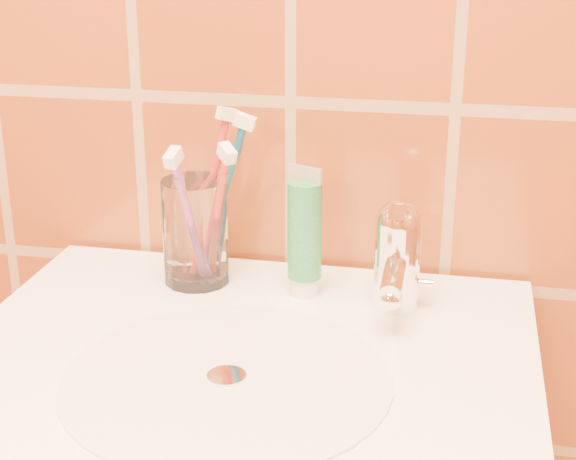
# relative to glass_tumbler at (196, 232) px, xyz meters

# --- Properties ---
(glass_tumbler) EXTENTS (0.10, 0.10, 0.12)m
(glass_tumbler) POSITION_rel_glass_tumbler_xyz_m (0.00, 0.00, 0.00)
(glass_tumbler) COLOR white
(glass_tumbler) RESTS_ON pedestal_sink
(toothpaste_tube) EXTENTS (0.04, 0.04, 0.15)m
(toothpaste_tube) POSITION_rel_glass_tumbler_xyz_m (0.13, -0.01, 0.01)
(toothpaste_tube) COLOR white
(toothpaste_tube) RESTS_ON pedestal_sink
(faucet) EXTENTS (0.05, 0.11, 0.12)m
(faucet) POSITION_rel_glass_tumbler_xyz_m (0.23, -0.03, 0.00)
(faucet) COLOR white
(faucet) RESTS_ON pedestal_sink
(toothbrush_0) EXTENTS (0.14, 0.14, 0.19)m
(toothbrush_0) POSITION_rel_glass_tumbler_xyz_m (0.03, -0.02, 0.03)
(toothbrush_0) COLOR #B23226
(toothbrush_0) RESTS_ON glass_tumbler
(toothbrush_1) EXTENTS (0.08, 0.08, 0.20)m
(toothbrush_1) POSITION_rel_glass_tumbler_xyz_m (0.03, 0.01, 0.04)
(toothbrush_1) COLOR navy
(toothbrush_1) RESTS_ON glass_tumbler
(toothbrush_2) EXTENTS (0.05, 0.15, 0.20)m
(toothbrush_2) POSITION_rel_glass_tumbler_xyz_m (0.01, -0.03, 0.03)
(toothbrush_2) COLOR #8B4696
(toothbrush_2) RESTS_ON glass_tumbler
(toothbrush_3) EXTENTS (0.12, 0.12, 0.21)m
(toothbrush_3) POSITION_rel_glass_tumbler_xyz_m (0.01, 0.02, 0.04)
(toothbrush_3) COLOR #AA242A
(toothbrush_3) RESTS_ON glass_tumbler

